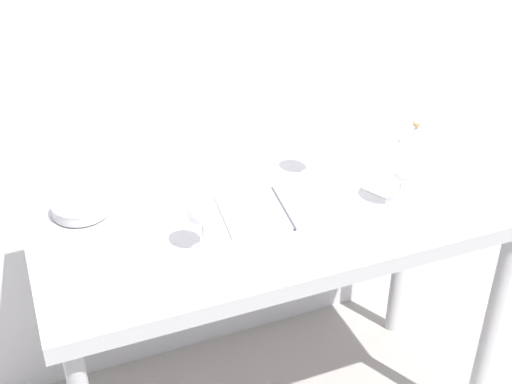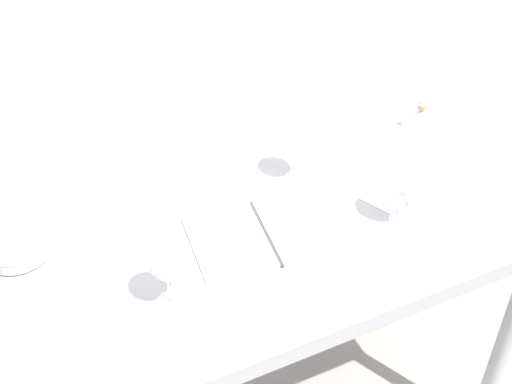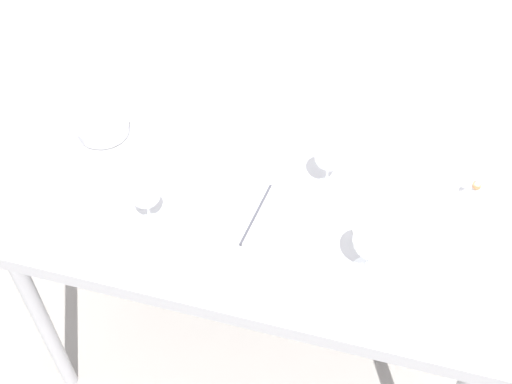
{
  "view_description": "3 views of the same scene",
  "coord_description": "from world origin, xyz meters",
  "px_view_note": "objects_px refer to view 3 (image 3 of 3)",
  "views": [
    {
      "loc": [
        -0.67,
        -1.48,
        1.94
      ],
      "look_at": [
        -0.08,
        -0.01,
        0.98
      ],
      "focal_mm": 47.09,
      "sensor_mm": 36.0,
      "label": 1
    },
    {
      "loc": [
        -0.54,
        -1.12,
        2.08
      ],
      "look_at": [
        0.01,
        0.05,
        0.99
      ],
      "focal_mm": 50.98,
      "sensor_mm": 36.0,
      "label": 2
    },
    {
      "loc": [
        0.31,
        -1.12,
        2.34
      ],
      "look_at": [
        0.0,
        -0.01,
        0.99
      ],
      "focal_mm": 46.77,
      "sensor_mm": 36.0,
      "label": 3
    }
  ],
  "objects_px": {
    "decanter_funnel": "(473,195)",
    "open_notebook": "(256,214)",
    "wine_glass_near_left": "(145,195)",
    "wine_glass_far_right": "(329,158)",
    "wine_glass_near_right": "(372,242)",
    "tasting_sheet_upper": "(384,221)",
    "tasting_bowl": "(103,127)"
  },
  "relations": [
    {
      "from": "decanter_funnel",
      "to": "open_notebook",
      "type": "bearing_deg",
      "value": -161.08
    },
    {
      "from": "decanter_funnel",
      "to": "wine_glass_far_right",
      "type": "bearing_deg",
      "value": -174.36
    },
    {
      "from": "tasting_bowl",
      "to": "decanter_funnel",
      "type": "xyz_separation_m",
      "value": [
        1.11,
        0.0,
        0.01
      ]
    },
    {
      "from": "wine_glass_near_left",
      "to": "open_notebook",
      "type": "height_order",
      "value": "wine_glass_near_left"
    },
    {
      "from": "wine_glass_near_right",
      "to": "wine_glass_far_right",
      "type": "distance_m",
      "value": 0.3
    },
    {
      "from": "wine_glass_near_left",
      "to": "wine_glass_near_right",
      "type": "distance_m",
      "value": 0.59
    },
    {
      "from": "open_notebook",
      "to": "wine_glass_near_right",
      "type": "bearing_deg",
      "value": -10.56
    },
    {
      "from": "wine_glass_near_right",
      "to": "open_notebook",
      "type": "bearing_deg",
      "value": 162.81
    },
    {
      "from": "tasting_sheet_upper",
      "to": "decanter_funnel",
      "type": "bearing_deg",
      "value": 4.43
    },
    {
      "from": "wine_glass_near_left",
      "to": "wine_glass_near_right",
      "type": "height_order",
      "value": "wine_glass_near_right"
    },
    {
      "from": "tasting_sheet_upper",
      "to": "wine_glass_far_right",
      "type": "bearing_deg",
      "value": 130.2
    },
    {
      "from": "wine_glass_far_right",
      "to": "decanter_funnel",
      "type": "xyz_separation_m",
      "value": [
        0.4,
        0.04,
        -0.08
      ]
    },
    {
      "from": "tasting_sheet_upper",
      "to": "tasting_bowl",
      "type": "xyz_separation_m",
      "value": [
        -0.88,
        0.12,
        0.02
      ]
    },
    {
      "from": "wine_glass_near_left",
      "to": "wine_glass_far_right",
      "type": "xyz_separation_m",
      "value": [
        0.44,
        0.26,
        0.0
      ]
    },
    {
      "from": "wine_glass_far_right",
      "to": "open_notebook",
      "type": "bearing_deg",
      "value": -136.77
    },
    {
      "from": "open_notebook",
      "to": "decanter_funnel",
      "type": "bearing_deg",
      "value": 25.55
    },
    {
      "from": "tasting_sheet_upper",
      "to": "wine_glass_near_left",
      "type": "bearing_deg",
      "value": 171.28
    },
    {
      "from": "wine_glass_near_left",
      "to": "open_notebook",
      "type": "xyz_separation_m",
      "value": [
        0.27,
        0.1,
        -0.11
      ]
    },
    {
      "from": "open_notebook",
      "to": "decanter_funnel",
      "type": "relative_size",
      "value": 3.17
    },
    {
      "from": "wine_glass_near_left",
      "to": "decanter_funnel",
      "type": "distance_m",
      "value": 0.89
    },
    {
      "from": "wine_glass_near_left",
      "to": "tasting_bowl",
      "type": "height_order",
      "value": "wine_glass_near_left"
    },
    {
      "from": "tasting_sheet_upper",
      "to": "decanter_funnel",
      "type": "height_order",
      "value": "decanter_funnel"
    },
    {
      "from": "wine_glass_near_right",
      "to": "open_notebook",
      "type": "distance_m",
      "value": 0.36
    },
    {
      "from": "open_notebook",
      "to": "tasting_sheet_upper",
      "type": "height_order",
      "value": "open_notebook"
    },
    {
      "from": "open_notebook",
      "to": "wine_glass_far_right",
      "type": "bearing_deg",
      "value": 49.85
    },
    {
      "from": "wine_glass_near_left",
      "to": "tasting_bowl",
      "type": "bearing_deg",
      "value": 132.17
    },
    {
      "from": "wine_glass_far_right",
      "to": "decanter_funnel",
      "type": "bearing_deg",
      "value": 5.64
    },
    {
      "from": "open_notebook",
      "to": "tasting_bowl",
      "type": "distance_m",
      "value": 0.57
    },
    {
      "from": "wine_glass_far_right",
      "to": "decanter_funnel",
      "type": "height_order",
      "value": "wine_glass_far_right"
    },
    {
      "from": "wine_glass_far_right",
      "to": "decanter_funnel",
      "type": "relative_size",
      "value": 1.39
    },
    {
      "from": "wine_glass_near_right",
      "to": "wine_glass_near_left",
      "type": "bearing_deg",
      "value": -179.6
    },
    {
      "from": "open_notebook",
      "to": "tasting_sheet_upper",
      "type": "bearing_deg",
      "value": 18.23
    }
  ]
}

